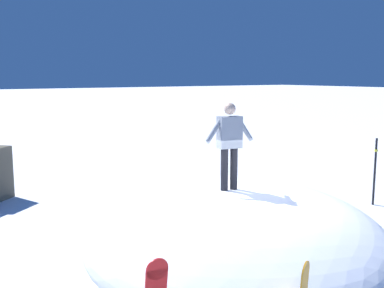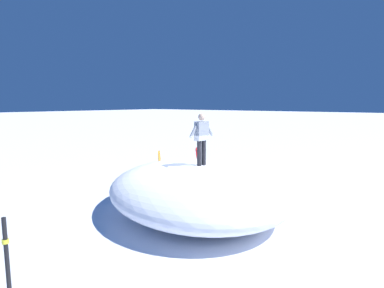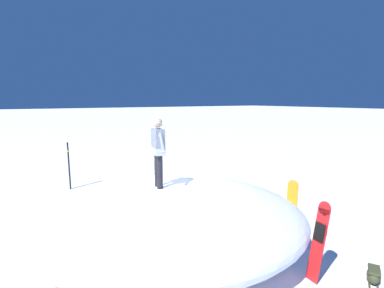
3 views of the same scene
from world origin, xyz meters
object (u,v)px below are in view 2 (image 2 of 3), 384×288
snowboard_secondary_upright (199,165)px  trail_marker_pole (9,279)px  snowboarder_standing (202,136)px  snowboard_primary_upright (160,168)px  backpack_near (193,175)px

snowboard_secondary_upright → trail_marker_pole: trail_marker_pole is taller
trail_marker_pole → snowboarder_standing: bearing=-80.1°
snowboard_primary_upright → trail_marker_pole: trail_marker_pole is taller
snowboarder_standing → snowboard_secondary_upright: snowboarder_standing is taller
snowboard_primary_upright → snowboarder_standing: bearing=156.4°
snowboard_secondary_upright → trail_marker_pole: size_ratio=0.85×
snowboard_secondary_upright → trail_marker_pole: bearing=109.9°
snowboarder_standing → snowboard_secondary_upright: (2.15, -2.80, -1.64)m
backpack_near → trail_marker_pole: trail_marker_pole is taller
snowboard_primary_upright → snowboard_secondary_upright: snowboard_secondary_upright is taller
snowboarder_standing → trail_marker_pole: size_ratio=0.85×
snowboarder_standing → snowboard_primary_upright: snowboarder_standing is taller
snowboard_primary_upright → snowboard_secondary_upright: size_ratio=0.96×
snowboard_secondary_upright → backpack_near: snowboard_secondary_upright is taller
trail_marker_pole → snowboard_primary_upright: bearing=-60.7°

